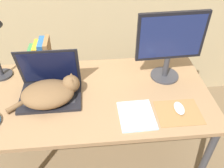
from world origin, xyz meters
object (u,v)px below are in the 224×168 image
Objects in this scene: external_monitor at (170,43)px; laptop at (50,87)px; computer_mouse at (179,108)px; notepad at (136,115)px; book_row at (41,58)px; cat at (50,93)px.

laptop is at bearing -171.73° from external_monitor.
computer_mouse is 0.44× the size of notepad.
external_monitor reaches higher than laptop.
notepad is (-0.25, -0.02, -0.01)m from computer_mouse.
book_row is at bearing 140.54° from notepad.
notepad is at bearing -25.19° from laptop.
external_monitor reaches higher than computer_mouse.
external_monitor is 1.84× the size of book_row.
cat is (0.01, -0.06, 0.01)m from laptop.
external_monitor reaches higher than book_row.
notepad is (-0.25, -0.34, -0.25)m from external_monitor.
notepad is at bearing -19.69° from cat.
laptop is 0.86× the size of cat.
external_monitor is (0.74, 0.11, 0.20)m from laptop.
laptop is at bearing 154.81° from notepad.
notepad is (0.56, -0.46, -0.11)m from book_row.
book_row is at bearing 107.37° from laptop.
computer_mouse is at bearing -15.97° from laptop.
book_row is (-0.81, 0.44, 0.10)m from computer_mouse.
computer_mouse is (-0.00, -0.32, -0.24)m from external_monitor.
external_monitor is at bearing 8.27° from laptop.
book_row is 1.06× the size of notepad.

